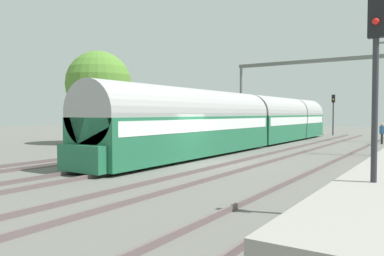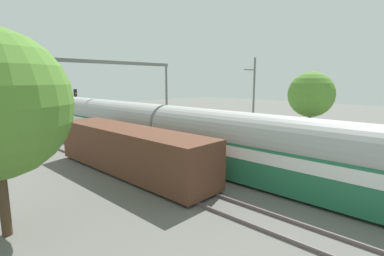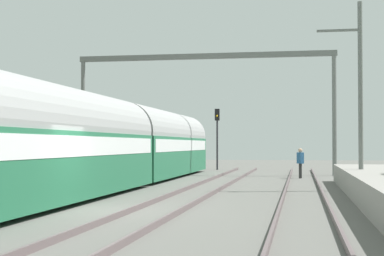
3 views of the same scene
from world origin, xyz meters
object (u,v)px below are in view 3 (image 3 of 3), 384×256
at_px(person_crossing, 300,160).
at_px(railway_signal_far, 217,130).
at_px(passenger_train, 123,144).
at_px(freight_car, 28,155).
at_px(catenary_gantry, 204,83).

relative_size(person_crossing, railway_signal_far, 0.37).
bearing_deg(passenger_train, freight_car, -163.17).
xyz_separation_m(passenger_train, freight_car, (-4.16, -1.26, -0.50)).
relative_size(freight_car, catenary_gantry, 0.77).
relative_size(passenger_train, catenary_gantry, 1.95).
bearing_deg(catenary_gantry, passenger_train, -100.32).
bearing_deg(freight_car, catenary_gantry, 63.80).
bearing_deg(person_crossing, catenary_gantry, 27.37).
height_order(person_crossing, catenary_gantry, catenary_gantry).
distance_m(passenger_train, freight_car, 4.38).
relative_size(passenger_train, person_crossing, 18.99).
bearing_deg(person_crossing, freight_car, 93.12).
relative_size(freight_car, person_crossing, 7.51).
bearing_deg(railway_signal_far, catenary_gantry, -88.76).
bearing_deg(freight_car, person_crossing, 37.00).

